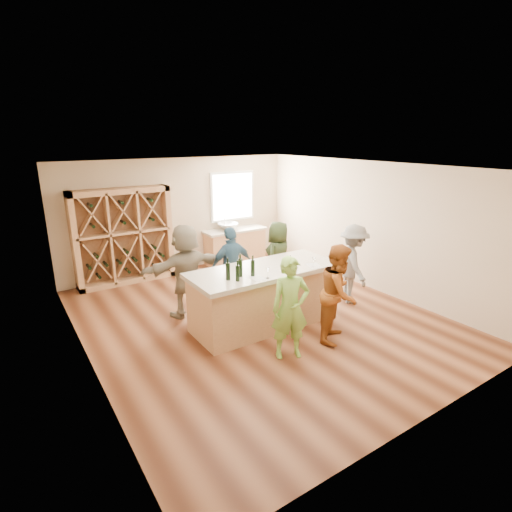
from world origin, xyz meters
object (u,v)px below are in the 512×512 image
wine_bottle_d (253,268)px  person_far_mid (232,267)px  person_near_right (339,293)px  person_server (353,264)px  wine_bottle_a (228,271)px  person_far_left (186,270)px  wine_bottle_b (238,273)px  person_near_left (290,308)px  wine_rack (124,237)px  tasting_counter_base (264,298)px  wine_bottle_c (240,268)px  sink (228,227)px  person_far_right (278,258)px

wine_bottle_d → person_far_mid: size_ratio=0.17×
person_near_right → person_server: (1.37, 0.98, -0.01)m
wine_bottle_a → person_far_left: person_far_left is taller
wine_bottle_b → wine_bottle_a: bearing=128.6°
person_near_left → person_server: size_ratio=0.99×
person_far_left → wine_rack: bearing=-82.9°
tasting_counter_base → wine_bottle_a: bearing=-168.6°
wine_rack → tasting_counter_base: size_ratio=0.85×
tasting_counter_base → wine_bottle_c: wine_bottle_c is taller
wine_bottle_a → person_far_mid: bearing=57.9°
wine_rack → person_near_right: wine_rack is taller
sink → person_near_left: 4.87m
wine_bottle_a → wine_bottle_b: size_ratio=1.09×
wine_bottle_d → person_near_right: 1.48m
person_far_mid → wine_bottle_c: bearing=66.5°
wine_rack → tasting_counter_base: bearing=-67.9°
wine_bottle_a → person_far_left: (-0.16, 1.33, -0.33)m
person_far_right → person_near_left: bearing=31.8°
wine_rack → person_far_right: bearing=-44.4°
tasting_counter_base → person_server: person_server is taller
sink → wine_bottle_b: 4.28m
wine_bottle_b → person_far_mid: bearing=63.6°
person_near_right → wine_bottle_b: bearing=116.4°
sink → wine_bottle_d: size_ratio=1.97×
wine_rack → tasting_counter_base: (1.45, -3.57, -0.60)m
person_near_right → tasting_counter_base: bearing=88.8°
wine_bottle_a → person_far_mid: (0.80, 1.27, -0.42)m
wine_bottle_c → person_far_mid: person_far_mid is taller
person_near_right → wine_rack: bearing=80.9°
person_far_left → wine_bottle_a: bearing=92.8°
wine_bottle_b → person_far_right: bearing=36.8°
sink → wine_bottle_c: wine_bottle_c is taller
person_near_left → tasting_counter_base: bearing=97.1°
wine_rack → person_far_left: bearing=-79.0°
wine_bottle_c → person_far_left: bearing=107.3°
wine_bottle_c → wine_bottle_b: bearing=-133.2°
sink → wine_bottle_a: size_ratio=1.88×
sink → wine_bottle_d: wine_bottle_d is taller
wine_rack → wine_bottle_d: bearing=-74.5°
person_near_right → person_near_left: bearing=146.1°
wine_bottle_d → person_far_left: 1.55m
wine_bottle_d → sink: bearing=66.2°
person_near_right → sink: bearing=49.5°
wine_bottle_a → person_near_left: size_ratio=0.18×
wine_bottle_d → person_near_right: size_ratio=0.17×
person_near_left → person_far_right: 2.59m
wine_bottle_a → wine_bottle_c: bearing=6.7°
sink → wine_bottle_d: (-1.64, -3.73, 0.20)m
wine_bottle_b → person_near_right: person_near_right is taller
wine_bottle_b → person_far_mid: person_far_mid is taller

